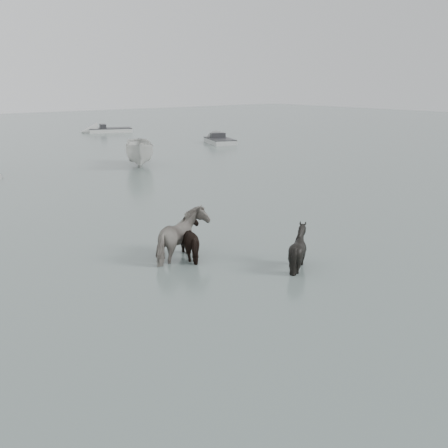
% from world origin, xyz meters
% --- Properties ---
extents(ground, '(140.00, 140.00, 0.00)m').
position_xyz_m(ground, '(0.00, 0.00, 0.00)').
color(ground, '#566660').
rests_on(ground, ground).
extents(pony_pinto, '(2.17, 1.72, 1.67)m').
position_xyz_m(pony_pinto, '(0.24, 1.05, 0.83)').
color(pony_pinto, black).
rests_on(pony_pinto, ground).
extents(pony_dark, '(1.25, 1.43, 1.36)m').
position_xyz_m(pony_dark, '(0.65, 0.96, 0.68)').
color(pony_dark, black).
rests_on(pony_dark, ground).
extents(pony_black, '(1.37, 1.25, 1.37)m').
position_xyz_m(pony_black, '(2.19, -1.46, 0.69)').
color(pony_black, black).
rests_on(pony_black, ground).
extents(boat_small, '(3.44, 4.40, 1.61)m').
position_xyz_m(boat_small, '(7.98, 16.31, 0.81)').
color(boat_small, beige).
rests_on(boat_small, ground).
extents(skiff_port, '(3.13, 4.85, 0.75)m').
position_xyz_m(skiff_port, '(18.33, 22.14, 0.38)').
color(skiff_port, '#ACAFAC').
rests_on(skiff_port, ground).
extents(skiff_star, '(5.50, 3.33, 0.75)m').
position_xyz_m(skiff_star, '(16.21, 35.56, 0.38)').
color(skiff_star, beige).
rests_on(skiff_star, ground).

